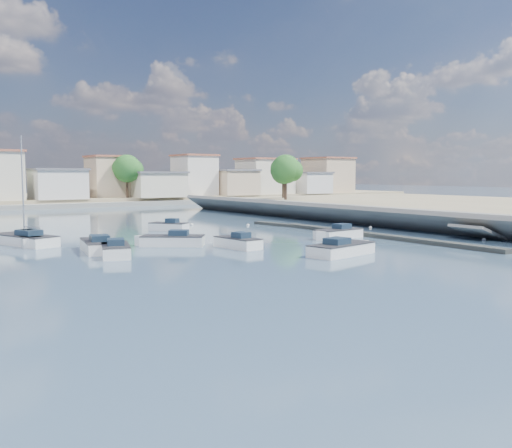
{
  "coord_description": "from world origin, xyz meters",
  "views": [
    {
      "loc": [
        -30.63,
        -26.57,
        5.72
      ],
      "look_at": [
        -3.23,
        14.45,
        1.4
      ],
      "focal_mm": 40.0,
      "sensor_mm": 36.0,
      "label": 1
    }
  ],
  "objects_px": {
    "motorboat_f": "(167,227)",
    "sailboat": "(22,240)",
    "motorboat_e": "(98,246)",
    "motorboat_h": "(344,249)",
    "motorboat_c": "(169,241)",
    "motorboat_d": "(336,234)",
    "motorboat_b": "(115,250)",
    "motorboat_g": "(29,241)",
    "motorboat_a": "(236,243)"
  },
  "relations": [
    {
      "from": "motorboat_e",
      "to": "motorboat_f",
      "type": "relative_size",
      "value": 1.51
    },
    {
      "from": "motorboat_f",
      "to": "motorboat_h",
      "type": "distance_m",
      "value": 23.02
    },
    {
      "from": "motorboat_a",
      "to": "motorboat_e",
      "type": "xyz_separation_m",
      "value": [
        -9.53,
        4.14,
        -0.0
      ]
    },
    {
      "from": "motorboat_b",
      "to": "motorboat_e",
      "type": "relative_size",
      "value": 0.85
    },
    {
      "from": "sailboat",
      "to": "motorboat_a",
      "type": "bearing_deg",
      "value": -40.24
    },
    {
      "from": "motorboat_f",
      "to": "motorboat_g",
      "type": "height_order",
      "value": "same"
    },
    {
      "from": "motorboat_f",
      "to": "motorboat_h",
      "type": "xyz_separation_m",
      "value": [
        3.15,
        -22.8,
        0.0
      ]
    },
    {
      "from": "motorboat_d",
      "to": "motorboat_b",
      "type": "bearing_deg",
      "value": 178.62
    },
    {
      "from": "motorboat_b",
      "to": "motorboat_e",
      "type": "distance_m",
      "value": 3.13
    },
    {
      "from": "motorboat_g",
      "to": "sailboat",
      "type": "distance_m",
      "value": 1.18
    },
    {
      "from": "motorboat_c",
      "to": "motorboat_f",
      "type": "bearing_deg",
      "value": 65.98
    },
    {
      "from": "motorboat_d",
      "to": "motorboat_e",
      "type": "xyz_separation_m",
      "value": [
        -20.4,
        3.61,
        0.0
      ]
    },
    {
      "from": "motorboat_b",
      "to": "motorboat_h",
      "type": "xyz_separation_m",
      "value": [
        13.74,
        -8.52,
        0.0
      ]
    },
    {
      "from": "motorboat_d",
      "to": "motorboat_g",
      "type": "bearing_deg",
      "value": 158.12
    },
    {
      "from": "motorboat_c",
      "to": "motorboat_g",
      "type": "relative_size",
      "value": 1.2
    },
    {
      "from": "motorboat_d",
      "to": "sailboat",
      "type": "bearing_deg",
      "value": 155.98
    },
    {
      "from": "motorboat_d",
      "to": "motorboat_g",
      "type": "relative_size",
      "value": 1.24
    },
    {
      "from": "motorboat_a",
      "to": "motorboat_d",
      "type": "relative_size",
      "value": 0.89
    },
    {
      "from": "motorboat_b",
      "to": "motorboat_h",
      "type": "bearing_deg",
      "value": -31.8
    },
    {
      "from": "motorboat_b",
      "to": "motorboat_h",
      "type": "height_order",
      "value": "same"
    },
    {
      "from": "motorboat_a",
      "to": "motorboat_b",
      "type": "bearing_deg",
      "value": 173.8
    },
    {
      "from": "motorboat_g",
      "to": "sailboat",
      "type": "bearing_deg",
      "value": 101.13
    },
    {
      "from": "motorboat_d",
      "to": "motorboat_f",
      "type": "relative_size",
      "value": 1.32
    },
    {
      "from": "motorboat_b",
      "to": "motorboat_f",
      "type": "height_order",
      "value": "same"
    },
    {
      "from": "motorboat_c",
      "to": "sailboat",
      "type": "bearing_deg",
      "value": 142.69
    },
    {
      "from": "motorboat_c",
      "to": "motorboat_d",
      "type": "bearing_deg",
      "value": -13.37
    },
    {
      "from": "motorboat_d",
      "to": "motorboat_h",
      "type": "xyz_separation_m",
      "value": [
        -6.46,
        -8.03,
        0.0
      ]
    },
    {
      "from": "motorboat_a",
      "to": "motorboat_b",
      "type": "distance_m",
      "value": 9.4
    },
    {
      "from": "motorboat_f",
      "to": "sailboat",
      "type": "distance_m",
      "value": 15.18
    },
    {
      "from": "motorboat_a",
      "to": "motorboat_g",
      "type": "distance_m",
      "value": 16.66
    },
    {
      "from": "motorboat_d",
      "to": "sailboat",
      "type": "height_order",
      "value": "sailboat"
    },
    {
      "from": "motorboat_c",
      "to": "motorboat_d",
      "type": "height_order",
      "value": "same"
    },
    {
      "from": "motorboat_f",
      "to": "sailboat",
      "type": "bearing_deg",
      "value": -164.94
    },
    {
      "from": "motorboat_g",
      "to": "motorboat_b",
      "type": "bearing_deg",
      "value": -67.26
    },
    {
      "from": "motorboat_f",
      "to": "motorboat_b",
      "type": "bearing_deg",
      "value": -126.56
    },
    {
      "from": "motorboat_b",
      "to": "motorboat_c",
      "type": "xyz_separation_m",
      "value": [
        5.56,
        2.99,
        0.0
      ]
    },
    {
      "from": "motorboat_a",
      "to": "motorboat_e",
      "type": "bearing_deg",
      "value": 156.51
    },
    {
      "from": "motorboat_f",
      "to": "motorboat_g",
      "type": "xyz_separation_m",
      "value": [
        -14.43,
        -5.11,
        0.0
      ]
    },
    {
      "from": "motorboat_h",
      "to": "motorboat_c",
      "type": "bearing_deg",
      "value": 125.4
    },
    {
      "from": "motorboat_b",
      "to": "sailboat",
      "type": "height_order",
      "value": "sailboat"
    },
    {
      "from": "motorboat_c",
      "to": "motorboat_d",
      "type": "relative_size",
      "value": 0.96
    },
    {
      "from": "motorboat_a",
      "to": "sailboat",
      "type": "bearing_deg",
      "value": 139.76
    },
    {
      "from": "motorboat_c",
      "to": "motorboat_e",
      "type": "height_order",
      "value": "same"
    },
    {
      "from": "motorboat_b",
      "to": "motorboat_f",
      "type": "distance_m",
      "value": 17.78
    },
    {
      "from": "motorboat_b",
      "to": "motorboat_g",
      "type": "xyz_separation_m",
      "value": [
        -3.84,
        9.17,
        0.0
      ]
    },
    {
      "from": "motorboat_b",
      "to": "sailboat",
      "type": "distance_m",
      "value": 11.11
    },
    {
      "from": "motorboat_a",
      "to": "motorboat_h",
      "type": "xyz_separation_m",
      "value": [
        4.4,
        -7.51,
        -0.0
      ]
    },
    {
      "from": "motorboat_c",
      "to": "motorboat_d",
      "type": "distance_m",
      "value": 15.06
    },
    {
      "from": "motorboat_f",
      "to": "motorboat_h",
      "type": "bearing_deg",
      "value": -82.12
    },
    {
      "from": "motorboat_a",
      "to": "motorboat_g",
      "type": "xyz_separation_m",
      "value": [
        -13.18,
        10.19,
        0.0
      ]
    }
  ]
}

